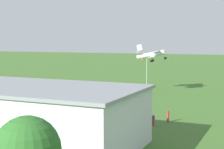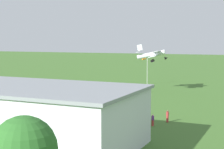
# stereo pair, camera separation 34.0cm
# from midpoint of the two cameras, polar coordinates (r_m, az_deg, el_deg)

# --- Properties ---
(ground_plane) EXTENTS (400.00, 400.00, 0.00)m
(ground_plane) POSITION_cam_midpoint_polar(r_m,az_deg,el_deg) (83.40, -0.12, -2.64)
(ground_plane) COLOR #3D6628
(biplane) EXTENTS (7.24, 8.01, 4.03)m
(biplane) POSITION_cam_midpoint_polar(r_m,az_deg,el_deg) (83.40, 6.39, 3.11)
(biplane) COLOR silver
(person_beside_truck) EXTENTS (0.43, 0.43, 1.63)m
(person_beside_truck) POSITION_cam_midpoint_polar(r_m,az_deg,el_deg) (51.28, 6.51, -7.02)
(person_beside_truck) COLOR #B23333
(person_beside_truck) RESTS_ON ground_plane
(person_walking_on_apron) EXTENTS (0.53, 0.53, 1.77)m
(person_walking_on_apron) POSITION_cam_midpoint_polar(r_m,az_deg,el_deg) (53.74, 8.75, -6.38)
(person_walking_on_apron) COLOR #B23333
(person_walking_on_apron) RESTS_ON ground_plane
(person_at_fence_line) EXTENTS (0.48, 0.48, 1.58)m
(person_at_fence_line) POSITION_cam_midpoint_polar(r_m,az_deg,el_deg) (67.44, -13.76, -4.11)
(person_at_fence_line) COLOR #72338C
(person_at_fence_line) RESTS_ON ground_plane
(windsock) EXTENTS (1.44, 1.33, 6.99)m
(windsock) POSITION_cam_midpoint_polar(r_m,az_deg,el_deg) (95.62, 5.25, 2.08)
(windsock) COLOR silver
(windsock) RESTS_ON ground_plane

